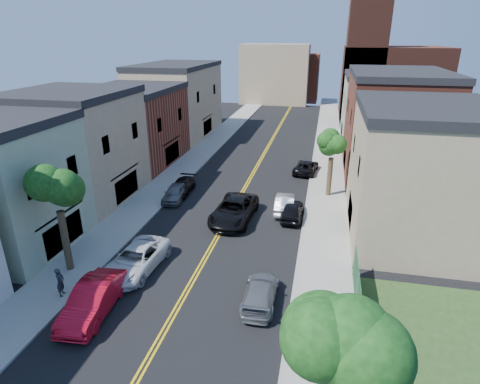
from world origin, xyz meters
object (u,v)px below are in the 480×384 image
Objects in this scene: grey_car_right at (260,293)px; pedestrian_left at (60,282)px; white_pickup at (136,259)px; pedestrian_right at (320,347)px; silver_car_right at (285,203)px; dark_car_right_far at (306,167)px; grey_car_left at (175,192)px; black_suv_lane at (234,210)px; black_car_right at (292,210)px; red_sedan at (93,300)px; black_car_left at (182,187)px.

grey_car_right is 11.21m from pedestrian_left.
white_pickup is 12.70m from pedestrian_right.
dark_car_right_far is at bearing -99.88° from silver_car_right.
grey_car_left is 6.77m from black_suv_lane.
grey_car_right is at bearing 87.02° from black_car_right.
grey_car_left is 14.84m from pedestrian_left.
dark_car_right_far is 2.77× the size of pedestrian_left.
white_pickup is 4.53m from pedestrian_left.
grey_car_left is 16.24m from grey_car_right.
red_sedan is 1.23× the size of grey_car_left.
silver_car_right is 2.58× the size of pedestrian_right.
grey_car_left is at bearing -18.05° from pedestrian_left.
silver_car_right is 18.12m from pedestrian_left.
black_car_left is 2.59× the size of pedestrian_left.
red_sedan is 1.16× the size of black_car_left.
red_sedan reaches higher than white_pickup.
red_sedan is at bearing 57.29° from black_car_right.
red_sedan is 1.16× the size of grey_car_right.
pedestrian_left is at bearing -118.83° from black_suv_lane.
silver_car_right is at bearing -90.75° from grey_car_right.
pedestrian_right reaches higher than grey_car_left.
black_car_left is 16.42m from pedestrian_left.
grey_car_right is 0.93× the size of dark_car_right_far.
grey_car_left is 1.00× the size of black_car_right.
dark_car_right_far is (11.00, 10.04, -0.05)m from grey_car_left.
black_suv_lane is at bearing -38.63° from black_car_left.
pedestrian_left reaches higher than pedestrian_right.
pedestrian_left reaches higher than black_car_right.
dark_car_right_far is at bearing -93.65° from grey_car_right.
grey_car_left is 2.44× the size of pedestrian_left.
grey_car_right is at bearing -66.34° from black_suv_lane.
pedestrian_right is (11.46, -5.46, 0.23)m from white_pickup.
silver_car_right is 2.57× the size of pedestrian_left.
red_sedan is at bearing -107.67° from black_suv_lane.
grey_car_right is 2.59× the size of pedestrian_left.
black_car_right is 11.72m from dark_car_right_far.
silver_car_right is at bearing -70.14° from pedestrian_right.
dark_car_right_far is (9.30, 21.35, -0.11)m from white_pickup.
dark_car_right_far is (11.00, 8.45, 0.02)m from black_car_left.
white_pickup is 1.17× the size of dark_car_right_far.
black_car_right is (0.73, 11.24, 0.07)m from grey_car_right.
grey_car_right is at bearing 94.10° from dark_car_right_far.
black_car_right is at bearing -12.65° from grey_car_left.
silver_car_right is 10.52m from dark_car_right_far.
black_car_left is (-1.33, 17.27, -0.20)m from red_sedan.
white_pickup is 1.33× the size of black_car_right.
white_pickup is 23.29m from dark_car_right_far.
white_pickup is at bearing -11.89° from grey_car_right.
black_car_right is 0.66× the size of black_suv_lane.
silver_car_right is (8.51, 15.26, -0.12)m from red_sedan.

